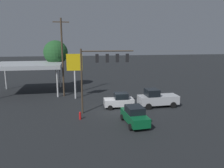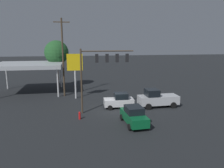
# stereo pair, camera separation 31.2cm
# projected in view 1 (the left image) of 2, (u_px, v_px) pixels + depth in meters

# --- Properties ---
(ground_plane) EXTENTS (200.00, 200.00, 0.00)m
(ground_plane) POSITION_uv_depth(u_px,v_px,m) (115.00, 110.00, 27.36)
(ground_plane) COLOR black
(traffic_signal_assembly) EXTENTS (6.27, 0.43, 7.69)m
(traffic_signal_assembly) POSITION_uv_depth(u_px,v_px,m) (102.00, 65.00, 25.55)
(traffic_signal_assembly) COLOR #473828
(traffic_signal_assembly) RESTS_ON ground
(utility_pole) EXTENTS (2.40, 0.26, 11.87)m
(utility_pole) POSITION_uv_depth(u_px,v_px,m) (62.00, 56.00, 33.15)
(utility_pole) COLOR #473828
(utility_pole) RESTS_ON ground
(gas_station_canopy) EXTENTS (10.68, 8.57, 4.93)m
(gas_station_canopy) POSITION_uv_depth(u_px,v_px,m) (28.00, 65.00, 35.67)
(gas_station_canopy) COLOR #B2B7BC
(gas_station_canopy) RESTS_ON ground
(price_sign) EXTENTS (2.28, 0.27, 6.69)m
(price_sign) POSITION_uv_depth(u_px,v_px,m) (74.00, 65.00, 31.95)
(price_sign) COLOR silver
(price_sign) RESTS_ON ground
(pickup_parked) EXTENTS (5.25, 2.36, 2.40)m
(pickup_parked) POSITION_uv_depth(u_px,v_px,m) (157.00, 98.00, 28.68)
(pickup_parked) COLOR silver
(pickup_parked) RESTS_ON ground
(sedan_waiting) EXTENTS (2.29, 4.51, 1.93)m
(sedan_waiting) POSITION_uv_depth(u_px,v_px,m) (135.00, 115.00, 22.66)
(sedan_waiting) COLOR #0C592D
(sedan_waiting) RESTS_ON ground
(hatchback_crossing) EXTENTS (3.85, 2.06, 1.97)m
(hatchback_crossing) POSITION_uv_depth(u_px,v_px,m) (119.00, 101.00, 28.26)
(hatchback_crossing) COLOR silver
(hatchback_crossing) RESTS_ON ground
(street_tree) EXTENTS (4.27, 4.27, 8.63)m
(street_tree) POSITION_uv_depth(u_px,v_px,m) (56.00, 53.00, 38.80)
(street_tree) COLOR #4C331E
(street_tree) RESTS_ON ground
(fire_hydrant) EXTENTS (0.24, 0.24, 0.88)m
(fire_hydrant) POSITION_uv_depth(u_px,v_px,m) (80.00, 116.00, 24.13)
(fire_hydrant) COLOR red
(fire_hydrant) RESTS_ON ground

